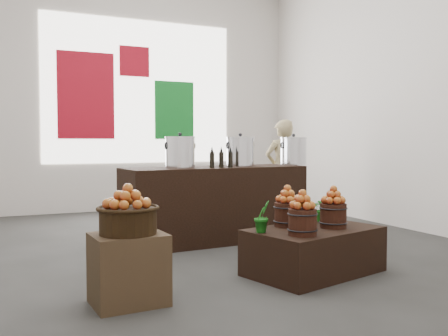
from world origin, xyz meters
name	(u,v)px	position (x,y,z in m)	size (l,w,h in m)	color
ground	(199,251)	(0.00, 0.00, 0.00)	(7.00, 7.00, 0.00)	#363634
back_wall	(122,91)	(0.00, 3.50, 2.00)	(6.00, 0.04, 4.00)	silver
back_opening	(140,92)	(0.30, 3.48, 2.00)	(3.20, 0.02, 2.40)	white
deco_red_left	(86,96)	(-0.60, 3.47, 1.90)	(0.90, 0.04, 1.40)	#A10C1D
deco_green_right	(174,110)	(0.90, 3.47, 1.70)	(0.70, 0.04, 1.00)	#117223
deco_red_upper	(134,61)	(0.20, 3.47, 2.50)	(0.50, 0.04, 0.50)	#A10C1D
crate	(129,269)	(-1.08, -1.39, 0.25)	(0.50, 0.41, 0.50)	brown
wicker_basket	(128,221)	(-1.08, -1.39, 0.59)	(0.40, 0.40, 0.18)	black
apples_in_basket	(128,196)	(-1.08, -1.39, 0.77)	(0.31, 0.31, 0.17)	maroon
display_table	(314,251)	(0.59, -1.23, 0.20)	(1.15, 0.71, 0.40)	black
apple_bucket_front_left	(302,222)	(0.32, -1.47, 0.50)	(0.23, 0.23, 0.21)	#35170E
apples_in_bucket_front_left	(303,200)	(0.32, -1.47, 0.69)	(0.17, 0.17, 0.15)	maroon
apple_bucket_front_right	(333,216)	(0.76, -1.28, 0.50)	(0.23, 0.23, 0.21)	#35170E
apples_in_bucket_front_right	(333,195)	(0.76, -1.28, 0.69)	(0.17, 0.17, 0.15)	maroon
apple_bucket_rear	(287,215)	(0.43, -1.06, 0.50)	(0.23, 0.23, 0.21)	#35170E
apples_in_bucket_rear	(287,194)	(0.43, -1.06, 0.69)	(0.17, 0.17, 0.15)	maroon
herb_garnish_right	(324,209)	(0.87, -0.98, 0.52)	(0.23, 0.20, 0.25)	#156214
herb_garnish_left	(262,216)	(0.09, -1.22, 0.53)	(0.15, 0.12, 0.27)	#156214
counter	(215,204)	(0.36, 0.41, 0.43)	(2.11, 0.67, 0.86)	black
stock_pot_left	(180,153)	(-0.07, 0.39, 1.03)	(0.33, 0.33, 0.33)	silver
stock_pot_center	(240,152)	(0.69, 0.44, 1.03)	(0.33, 0.33, 0.33)	silver
stock_pot_right	(293,152)	(1.46, 0.49, 1.03)	(0.33, 0.33, 0.33)	silver
oil_cruets	(224,157)	(0.37, 0.20, 0.98)	(0.23, 0.06, 0.24)	black
shopper	(282,170)	(1.92, 1.52, 0.74)	(0.54, 0.35, 1.48)	tan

